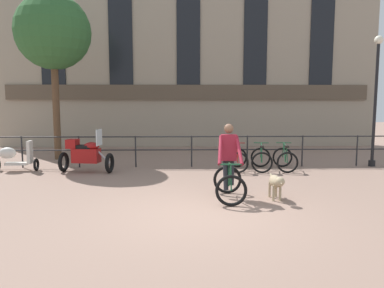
% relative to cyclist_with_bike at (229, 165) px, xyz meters
% --- Properties ---
extents(ground_plane, '(60.00, 60.00, 0.00)m').
position_rel_cyclist_with_bike_xyz_m(ground_plane, '(-0.74, -1.14, -0.76)').
color(ground_plane, '#8E7060').
extents(canal_railing, '(15.05, 0.05, 1.05)m').
position_rel_cyclist_with_bike_xyz_m(canal_railing, '(-0.74, 4.06, -0.05)').
color(canal_railing, '#232326').
rests_on(canal_railing, ground_plane).
extents(building_facade, '(18.00, 0.72, 9.15)m').
position_rel_cyclist_with_bike_xyz_m(building_facade, '(-0.74, 9.84, 3.79)').
color(building_facade, gray).
rests_on(building_facade, ground_plane).
extents(cyclist_with_bike, '(0.74, 1.20, 1.70)m').
position_rel_cyclist_with_bike_xyz_m(cyclist_with_bike, '(0.00, 0.00, 0.00)').
color(cyclist_with_bike, black).
rests_on(cyclist_with_bike, ground_plane).
extents(dog, '(0.24, 0.95, 0.59)m').
position_rel_cyclist_with_bike_xyz_m(dog, '(1.04, -0.21, -0.36)').
color(dog, tan).
rests_on(dog, ground_plane).
extents(parked_motorcycle, '(1.69, 0.86, 1.35)m').
position_rel_cyclist_with_bike_xyz_m(parked_motorcycle, '(-4.05, 3.18, -0.20)').
color(parked_motorcycle, black).
rests_on(parked_motorcycle, ground_plane).
extents(parked_bicycle_near_lamp, '(0.79, 1.18, 0.86)m').
position_rel_cyclist_with_bike_xyz_m(parked_bicycle_near_lamp, '(0.71, 3.40, -0.41)').
color(parked_bicycle_near_lamp, black).
rests_on(parked_bicycle_near_lamp, ground_plane).
extents(parked_bicycle_mid_left, '(0.84, 1.20, 0.86)m').
position_rel_cyclist_with_bike_xyz_m(parked_bicycle_mid_left, '(1.48, 3.40, -0.41)').
color(parked_bicycle_mid_left, black).
rests_on(parked_bicycle_mid_left, ground_plane).
extents(parked_bicycle_mid_right, '(0.79, 1.18, 0.86)m').
position_rel_cyclist_with_bike_xyz_m(parked_bicycle_mid_right, '(2.24, 3.40, -0.41)').
color(parked_bicycle_mid_right, black).
rests_on(parked_bicycle_mid_right, ground_plane).
extents(parked_scooter, '(1.30, 0.46, 0.96)m').
position_rel_cyclist_with_bike_xyz_m(parked_scooter, '(-6.34, 3.45, -0.30)').
color(parked_scooter, black).
rests_on(parked_scooter, ground_plane).
extents(street_lamp, '(0.28, 0.28, 4.33)m').
position_rel_cyclist_with_bike_xyz_m(street_lamp, '(5.39, 3.99, 1.67)').
color(street_lamp, black).
rests_on(street_lamp, ground_plane).
extents(tree_canalside_left, '(2.74, 2.74, 6.09)m').
position_rel_cyclist_with_bike_xyz_m(tree_canalside_left, '(-5.77, 5.83, 3.92)').
color(tree_canalside_left, brown).
rests_on(tree_canalside_left, ground_plane).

